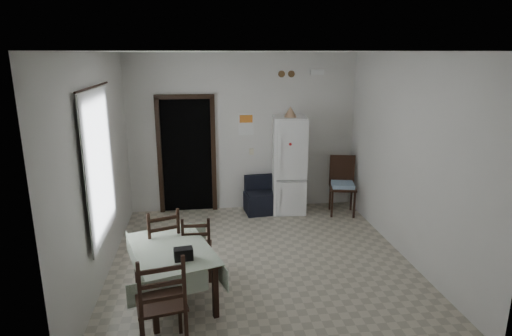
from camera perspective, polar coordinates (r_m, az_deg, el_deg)
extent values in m
plane|color=#ABA28C|center=(6.27, 0.63, -12.29)|extent=(4.50, 4.50, 0.00)
cube|color=black|center=(8.19, -9.17, 1.93)|extent=(0.90, 0.45, 2.10)
cube|color=black|center=(7.98, -12.72, 1.41)|extent=(0.08, 0.10, 2.18)
cube|color=black|center=(7.95, -5.67, 1.66)|extent=(0.08, 0.10, 2.18)
cube|color=black|center=(7.77, -9.54, 9.37)|extent=(1.06, 0.10, 0.08)
cube|color=silver|center=(5.64, -21.18, 0.35)|extent=(0.10, 1.20, 1.60)
cube|color=silver|center=(5.61, -20.09, 0.39)|extent=(0.02, 1.45, 1.85)
cylinder|color=black|center=(5.46, -20.89, 10.08)|extent=(0.02, 1.60, 0.02)
cube|color=white|center=(7.90, -1.34, 5.86)|extent=(0.28, 0.02, 0.40)
cube|color=orange|center=(7.88, -1.34, 6.57)|extent=(0.24, 0.01, 0.14)
cube|color=beige|center=(8.01, -0.60, 2.20)|extent=(0.08, 0.02, 0.12)
cylinder|color=brown|center=(7.90, 3.43, 12.41)|extent=(0.12, 0.03, 0.12)
cylinder|color=brown|center=(7.94, 4.73, 12.39)|extent=(0.12, 0.03, 0.12)
cube|color=white|center=(8.03, 8.14, 12.54)|extent=(0.25, 0.07, 0.09)
cone|color=tan|center=(7.63, 4.61, 7.49)|extent=(0.24, 0.24, 0.19)
cube|color=black|center=(4.88, -9.65, -11.23)|extent=(0.22, 0.15, 0.13)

